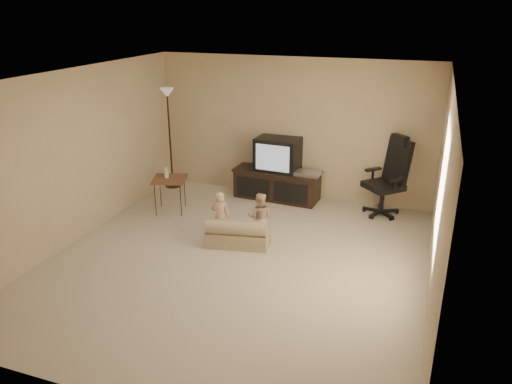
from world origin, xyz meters
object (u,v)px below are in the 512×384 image
at_px(floor_lamp, 168,116).
at_px(office_chair, 387,187).
at_px(tv_stand, 278,174).
at_px(child_sofa, 238,234).
at_px(toddler_left, 220,216).
at_px(toddler_right, 260,218).
at_px(side_table, 169,179).

bearing_deg(floor_lamp, office_chair, -0.15).
height_order(tv_stand, child_sofa, tv_stand).
xyz_separation_m(floor_lamp, toddler_left, (1.83, -1.86, -1.00)).
bearing_deg(toddler_right, office_chair, -140.82).
bearing_deg(child_sofa, office_chair, 34.12).
distance_m(side_table, toddler_right, 1.92).
bearing_deg(toddler_right, child_sofa, 36.27).
relative_size(tv_stand, toddler_right, 2.09).
bearing_deg(tv_stand, child_sofa, -86.17).
bearing_deg(side_table, floor_lamp, 117.11).
height_order(tv_stand, office_chair, office_chair).
distance_m(floor_lamp, toddler_right, 3.10).
xyz_separation_m(child_sofa, toddler_right, (0.26, 0.24, 0.20)).
height_order(tv_stand, floor_lamp, floor_lamp).
xyz_separation_m(tv_stand, toddler_left, (-0.29, -1.93, -0.08)).
relative_size(side_table, floor_lamp, 0.42).
bearing_deg(floor_lamp, tv_stand, 1.90).
relative_size(floor_lamp, child_sofa, 1.95).
distance_m(side_table, floor_lamp, 1.49).
distance_m(side_table, child_sofa, 1.81).
distance_m(tv_stand, side_table, 1.95).
height_order(side_table, floor_lamp, floor_lamp).
bearing_deg(office_chair, toddler_left, -95.50).
distance_m(office_chair, floor_lamp, 4.14).
distance_m(side_table, toddler_left, 1.47).
height_order(floor_lamp, child_sofa, floor_lamp).
bearing_deg(toddler_left, child_sofa, 151.82).
distance_m(office_chair, toddler_right, 2.37).
xyz_separation_m(office_chair, floor_lamp, (-4.04, 0.01, 0.90)).
bearing_deg(floor_lamp, toddler_right, -35.48).
bearing_deg(side_table, tv_stand, 37.58).
relative_size(office_chair, child_sofa, 1.39).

